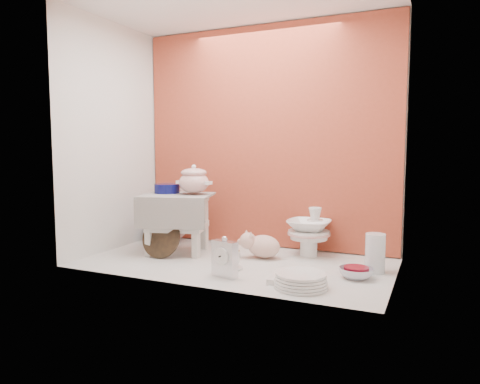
% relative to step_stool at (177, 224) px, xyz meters
% --- Properties ---
extents(ground, '(1.80, 1.80, 0.00)m').
position_rel_step_stool_xyz_m(ground, '(0.45, -0.08, -0.19)').
color(ground, silver).
rests_on(ground, ground).
extents(niche_shell, '(1.86, 1.03, 1.53)m').
position_rel_step_stool_xyz_m(niche_shell, '(0.45, 0.10, 0.74)').
color(niche_shell, '#A8402A').
rests_on(niche_shell, ground).
extents(step_stool, '(0.53, 0.48, 0.38)m').
position_rel_step_stool_xyz_m(step_stool, '(0.00, 0.00, 0.00)').
color(step_stool, silver).
rests_on(step_stool, ground).
extents(soup_tureen, '(0.26, 0.26, 0.19)m').
position_rel_step_stool_xyz_m(soup_tureen, '(0.10, 0.05, 0.29)').
color(soup_tureen, white).
rests_on(soup_tureen, step_stool).
extents(cobalt_bowl, '(0.21, 0.21, 0.06)m').
position_rel_step_stool_xyz_m(cobalt_bowl, '(-0.11, 0.05, 0.22)').
color(cobalt_bowl, '#0A0D4D').
rests_on(cobalt_bowl, step_stool).
extents(floral_platter, '(0.40, 0.24, 0.39)m').
position_rel_step_stool_xyz_m(floral_platter, '(-0.24, 0.35, 0.00)').
color(floral_platter, silver).
rests_on(floral_platter, ground).
extents(blue_white_vase, '(0.29, 0.29, 0.25)m').
position_rel_step_stool_xyz_m(blue_white_vase, '(-0.30, 0.26, -0.06)').
color(blue_white_vase, white).
rests_on(blue_white_vase, ground).
extents(lacquer_tray, '(0.26, 0.11, 0.25)m').
position_rel_step_stool_xyz_m(lacquer_tray, '(-0.02, -0.15, -0.07)').
color(lacquer_tray, black).
rests_on(lacquer_tray, ground).
extents(mantel_clock, '(0.15, 0.09, 0.21)m').
position_rel_step_stool_xyz_m(mantel_clock, '(0.52, -0.37, -0.08)').
color(mantel_clock, silver).
rests_on(mantel_clock, ground).
extents(plush_pig, '(0.27, 0.19, 0.16)m').
position_rel_step_stool_xyz_m(plush_pig, '(0.57, 0.08, -0.11)').
color(plush_pig, '#D6A896').
rests_on(plush_pig, ground).
extents(teacup_saucer, '(0.19, 0.19, 0.01)m').
position_rel_step_stool_xyz_m(teacup_saucer, '(0.48, -0.23, -0.18)').
color(teacup_saucer, white).
rests_on(teacup_saucer, ground).
extents(gold_rim_teacup, '(0.14, 0.14, 0.10)m').
position_rel_step_stool_xyz_m(gold_rim_teacup, '(0.48, -0.23, -0.13)').
color(gold_rim_teacup, white).
rests_on(gold_rim_teacup, teacup_saucer).
extents(lattice_dish, '(0.23, 0.23, 0.03)m').
position_rel_step_stool_xyz_m(lattice_dish, '(0.86, -0.30, -0.18)').
color(lattice_dish, white).
rests_on(lattice_dish, ground).
extents(dinner_plate_stack, '(0.35, 0.35, 0.07)m').
position_rel_step_stool_xyz_m(dinner_plate_stack, '(0.94, -0.38, -0.15)').
color(dinner_plate_stack, white).
rests_on(dinner_plate_stack, ground).
extents(crystal_bowl, '(0.23, 0.23, 0.06)m').
position_rel_step_stool_xyz_m(crystal_bowl, '(1.16, -0.11, -0.16)').
color(crystal_bowl, silver).
rests_on(crystal_bowl, ground).
extents(clear_glass_vase, '(0.12, 0.12, 0.21)m').
position_rel_step_stool_xyz_m(clear_glass_vase, '(1.23, 0.04, -0.08)').
color(clear_glass_vase, silver).
rests_on(clear_glass_vase, ground).
extents(porcelain_tower, '(0.33, 0.33, 0.31)m').
position_rel_step_stool_xyz_m(porcelain_tower, '(0.80, 0.26, -0.03)').
color(porcelain_tower, white).
rests_on(porcelain_tower, ground).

